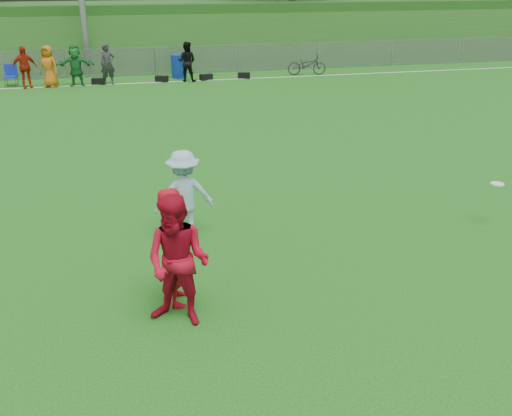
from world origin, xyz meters
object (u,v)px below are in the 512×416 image
object	(u,v)px
player_red_left	(175,247)
player_blue	(184,195)
player_red_center	(178,262)
frisbee	(497,184)
bicycle	(307,65)
recycling_bin	(179,66)

from	to	relation	value
player_red_left	player_blue	xyz separation A→B (m)	(0.38, 2.18, -0.07)
player_red_center	frisbee	distance (m)	6.46
frisbee	bicycle	bearing A→B (deg)	83.68
frisbee	bicycle	xyz separation A→B (m)	(1.89, 17.08, -0.36)
player_red_left	player_red_center	bearing A→B (deg)	-177.26
player_red_left	bicycle	bearing A→B (deg)	-19.02
player_blue	recycling_bin	size ratio (longest dim) A/B	1.60
frisbee	bicycle	size ratio (longest dim) A/B	0.14
player_red_center	bicycle	bearing A→B (deg)	96.41
player_red_center	frisbee	xyz separation A→B (m)	(6.17, 1.89, -0.10)
player_red_left	player_red_center	world-z (taller)	player_red_center
player_red_center	recycling_bin	world-z (taller)	player_red_center
player_red_center	bicycle	size ratio (longest dim) A/B	1.05
player_red_left	frisbee	bearing A→B (deg)	-73.09
recycling_bin	player_red_center	bearing A→B (deg)	-96.34
frisbee	player_blue	bearing A→B (deg)	171.84
bicycle	frisbee	bearing A→B (deg)	-176.89
player_blue	frisbee	bearing A→B (deg)	167.26
player_red_left	player_red_center	distance (m)	0.55
player_red_center	player_red_left	bearing A→B (deg)	117.61
frisbee	player_red_left	bearing A→B (deg)	-167.66
player_red_left	recycling_bin	world-z (taller)	player_red_left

